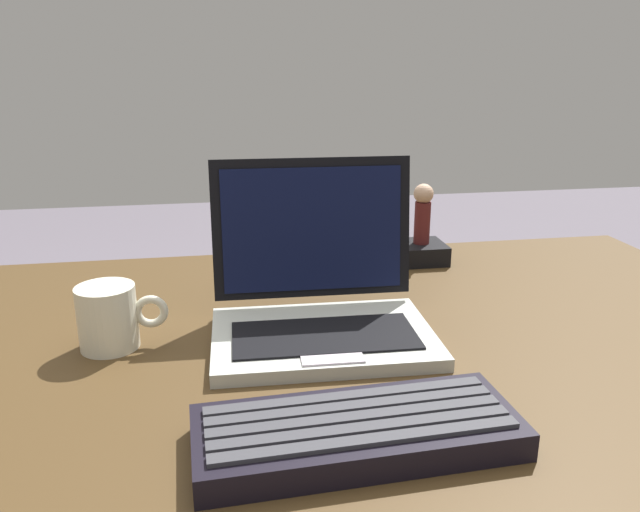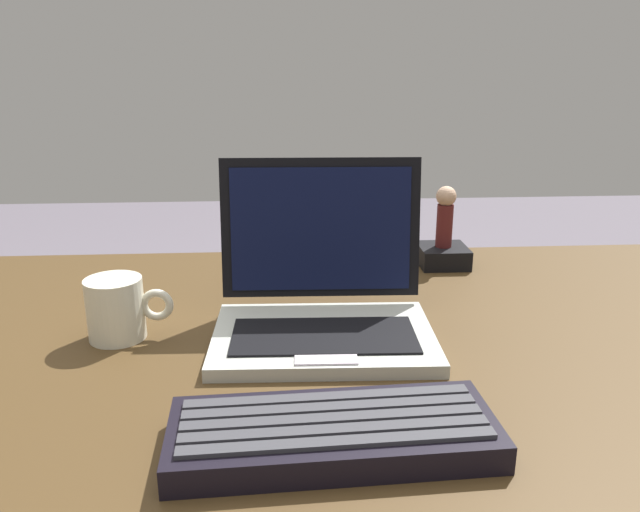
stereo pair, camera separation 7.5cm
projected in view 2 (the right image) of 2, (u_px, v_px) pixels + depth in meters
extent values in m
cube|color=#463219|center=(261.00, 353.00, 0.81)|extent=(1.48, 0.78, 0.03)
cylinder|color=black|center=(607.00, 428.00, 1.27)|extent=(0.06, 0.06, 0.67)
cube|color=#B9BEB3|center=(324.00, 338.00, 0.79)|extent=(0.28, 0.20, 0.02)
cube|color=black|center=(324.00, 336.00, 0.78)|extent=(0.23, 0.11, 0.00)
cube|color=#C3B6C2|center=(326.00, 358.00, 0.72)|extent=(0.07, 0.03, 0.00)
cube|color=black|center=(321.00, 228.00, 0.86)|extent=(0.27, 0.04, 0.19)
cube|color=black|center=(321.00, 229.00, 0.85)|extent=(0.24, 0.03, 0.17)
cube|color=silver|center=(321.00, 234.00, 0.85)|extent=(0.23, 0.01, 0.01)
cube|color=black|center=(333.00, 434.00, 0.58)|extent=(0.31, 0.13, 0.03)
cube|color=#38383D|center=(339.00, 442.00, 0.54)|extent=(0.28, 0.03, 0.00)
cube|color=#38383D|center=(336.00, 430.00, 0.56)|extent=(0.28, 0.03, 0.00)
cube|color=#38383D|center=(333.00, 419.00, 0.58)|extent=(0.28, 0.03, 0.00)
cube|color=#38383D|center=(331.00, 408.00, 0.59)|extent=(0.28, 0.03, 0.00)
cube|color=#38383D|center=(328.00, 397.00, 0.61)|extent=(0.28, 0.03, 0.00)
cube|color=black|center=(443.00, 256.00, 1.09)|extent=(0.08, 0.08, 0.03)
cylinder|color=#531A1A|center=(444.00, 226.00, 1.08)|extent=(0.03, 0.03, 0.07)
sphere|color=tan|center=(446.00, 196.00, 1.06)|extent=(0.03, 0.03, 0.03)
cylinder|color=beige|center=(115.00, 309.00, 0.80)|extent=(0.07, 0.07, 0.08)
torus|color=beige|center=(157.00, 305.00, 0.80)|extent=(0.04, 0.01, 0.04)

